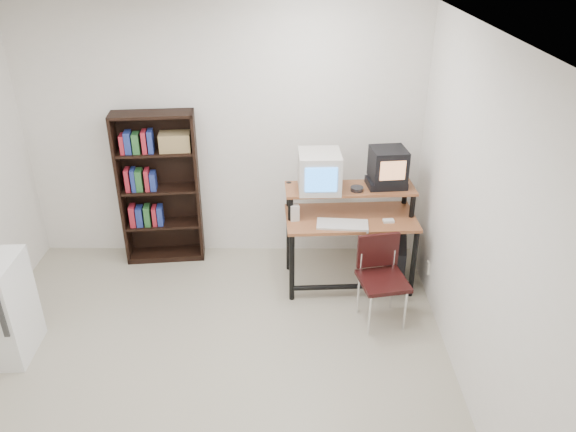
{
  "coord_description": "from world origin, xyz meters",
  "views": [
    {
      "loc": [
        0.68,
        -3.36,
        3.19
      ],
      "look_at": [
        0.66,
        1.1,
        0.87
      ],
      "focal_mm": 35.0,
      "sensor_mm": 36.0,
      "label": 1
    }
  ],
  "objects_px": {
    "crt_monitor": "(319,171)",
    "bookshelf": "(160,186)",
    "crt_tv": "(388,164)",
    "pc_tower": "(394,262)",
    "school_chair": "(381,271)",
    "computer_desk": "(350,220)"
  },
  "relations": [
    {
      "from": "pc_tower",
      "to": "bookshelf",
      "type": "height_order",
      "value": "bookshelf"
    },
    {
      "from": "crt_monitor",
      "to": "crt_tv",
      "type": "relative_size",
      "value": 1.16
    },
    {
      "from": "pc_tower",
      "to": "bookshelf",
      "type": "xyz_separation_m",
      "value": [
        -2.37,
        0.46,
        0.62
      ]
    },
    {
      "from": "computer_desk",
      "to": "pc_tower",
      "type": "height_order",
      "value": "computer_desk"
    },
    {
      "from": "computer_desk",
      "to": "pc_tower",
      "type": "xyz_separation_m",
      "value": [
        0.47,
        0.01,
        -0.48
      ]
    },
    {
      "from": "crt_tv",
      "to": "pc_tower",
      "type": "relative_size",
      "value": 0.78
    },
    {
      "from": "crt_monitor",
      "to": "bookshelf",
      "type": "bearing_deg",
      "value": 164.14
    },
    {
      "from": "computer_desk",
      "to": "bookshelf",
      "type": "height_order",
      "value": "bookshelf"
    },
    {
      "from": "crt_tv",
      "to": "bookshelf",
      "type": "xyz_separation_m",
      "value": [
        -2.25,
        0.33,
        -0.37
      ]
    },
    {
      "from": "computer_desk",
      "to": "school_chair",
      "type": "xyz_separation_m",
      "value": [
        0.23,
        -0.58,
        -0.2
      ]
    },
    {
      "from": "crt_tv",
      "to": "pc_tower",
      "type": "bearing_deg",
      "value": -54.79
    },
    {
      "from": "crt_tv",
      "to": "school_chair",
      "type": "height_order",
      "value": "crt_tv"
    },
    {
      "from": "crt_monitor",
      "to": "crt_tv",
      "type": "bearing_deg",
      "value": 3.74
    },
    {
      "from": "school_chair",
      "to": "crt_tv",
      "type": "bearing_deg",
      "value": 69.45
    },
    {
      "from": "computer_desk",
      "to": "crt_tv",
      "type": "relative_size",
      "value": 3.57
    },
    {
      "from": "pc_tower",
      "to": "school_chair",
      "type": "height_order",
      "value": "school_chair"
    },
    {
      "from": "computer_desk",
      "to": "crt_monitor",
      "type": "bearing_deg",
      "value": 161.43
    },
    {
      "from": "pc_tower",
      "to": "computer_desk",
      "type": "bearing_deg",
      "value": -168.41
    },
    {
      "from": "school_chair",
      "to": "pc_tower",
      "type": "bearing_deg",
      "value": 56.53
    },
    {
      "from": "crt_tv",
      "to": "pc_tower",
      "type": "xyz_separation_m",
      "value": [
        0.12,
        -0.14,
        -0.99
      ]
    },
    {
      "from": "pc_tower",
      "to": "school_chair",
      "type": "relative_size",
      "value": 0.57
    },
    {
      "from": "crt_monitor",
      "to": "bookshelf",
      "type": "height_order",
      "value": "bookshelf"
    }
  ]
}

